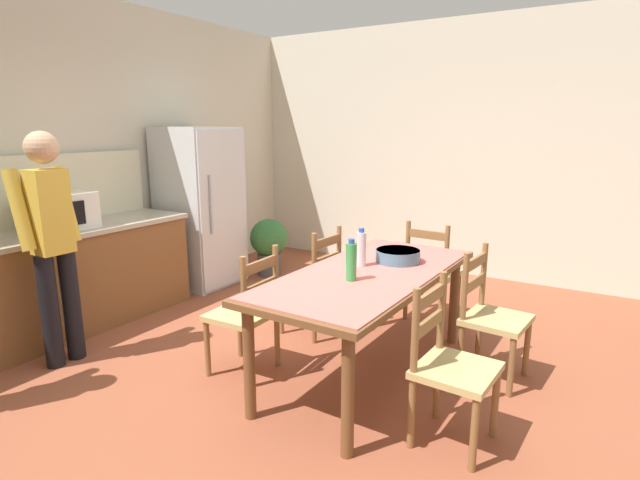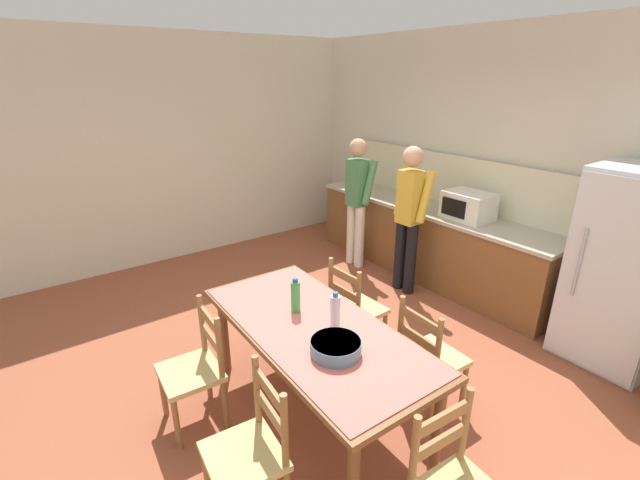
% 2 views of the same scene
% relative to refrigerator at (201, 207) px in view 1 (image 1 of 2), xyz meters
% --- Properties ---
extents(ground_plane, '(8.32, 8.32, 0.00)m').
position_rel_refrigerator_xyz_m(ground_plane, '(-1.32, -2.19, -0.86)').
color(ground_plane, brown).
extents(wall_back, '(6.52, 0.12, 2.90)m').
position_rel_refrigerator_xyz_m(wall_back, '(-1.32, 0.47, 0.59)').
color(wall_back, beige).
rests_on(wall_back, ground).
extents(wall_right, '(0.12, 5.20, 2.90)m').
position_rel_refrigerator_xyz_m(wall_right, '(1.94, -2.19, 0.59)').
color(wall_right, beige).
rests_on(wall_right, ground).
extents(refrigerator, '(0.73, 0.73, 1.72)m').
position_rel_refrigerator_xyz_m(refrigerator, '(0.00, 0.00, 0.00)').
color(refrigerator, silver).
rests_on(refrigerator, ground).
extents(microwave, '(0.50, 0.39, 0.30)m').
position_rel_refrigerator_xyz_m(microwave, '(-1.58, 0.02, 0.18)').
color(microwave, white).
rests_on(microwave, kitchen_counter).
extents(dining_table, '(1.93, 0.91, 0.76)m').
position_rel_refrigerator_xyz_m(dining_table, '(-0.97, -2.51, -0.18)').
color(dining_table, brown).
rests_on(dining_table, ground).
extents(bottle_near_centre, '(0.07, 0.07, 0.27)m').
position_rel_refrigerator_xyz_m(bottle_near_centre, '(-1.21, -2.50, 0.02)').
color(bottle_near_centre, green).
rests_on(bottle_near_centre, dining_table).
extents(bottle_off_centre, '(0.07, 0.07, 0.27)m').
position_rel_refrigerator_xyz_m(bottle_off_centre, '(-0.88, -2.40, 0.02)').
color(bottle_off_centre, silver).
rests_on(bottle_off_centre, dining_table).
extents(serving_bowl, '(0.32, 0.32, 0.09)m').
position_rel_refrigerator_xyz_m(serving_bowl, '(-0.64, -2.58, -0.05)').
color(serving_bowl, slate).
rests_on(serving_bowl, dining_table).
extents(chair_side_near_right, '(0.46, 0.44, 0.91)m').
position_rel_refrigerator_xyz_m(chair_side_near_right, '(-0.56, -3.24, -0.42)').
color(chair_side_near_right, olive).
rests_on(chair_side_near_right, ground).
extents(chair_head_end, '(0.43, 0.45, 0.91)m').
position_rel_refrigerator_xyz_m(chair_head_end, '(0.27, -2.53, -0.42)').
color(chair_head_end, olive).
rests_on(chair_head_end, ground).
extents(chair_side_far_left, '(0.43, 0.41, 0.91)m').
position_rel_refrigerator_xyz_m(chair_side_far_left, '(-1.38, -1.77, -0.42)').
color(chair_side_far_left, olive).
rests_on(chair_side_far_left, ground).
extents(chair_side_near_left, '(0.44, 0.43, 0.91)m').
position_rel_refrigerator_xyz_m(chair_side_near_left, '(-1.42, -3.22, -0.42)').
color(chair_side_near_left, olive).
rests_on(chair_side_near_left, ground).
extents(chair_side_far_right, '(0.44, 0.42, 0.91)m').
position_rel_refrigerator_xyz_m(chair_side_far_right, '(-0.53, -1.79, -0.42)').
color(chair_side_far_right, olive).
rests_on(chair_side_far_right, ground).
extents(person_at_counter, '(0.42, 0.29, 1.69)m').
position_rel_refrigerator_xyz_m(person_at_counter, '(-1.96, -0.50, 0.09)').
color(person_at_counter, black).
rests_on(person_at_counter, ground).
extents(potted_plant, '(0.44, 0.44, 0.67)m').
position_rel_refrigerator_xyz_m(potted_plant, '(0.64, -0.43, -0.47)').
color(potted_plant, '#4C4C51').
rests_on(potted_plant, ground).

